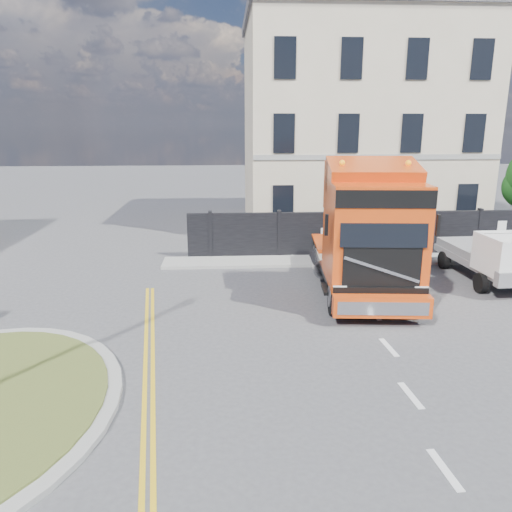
{
  "coord_description": "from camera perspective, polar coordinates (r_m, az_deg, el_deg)",
  "views": [
    {
      "loc": [
        -1.29,
        -12.3,
        5.73
      ],
      "look_at": [
        -0.4,
        2.48,
        1.8
      ],
      "focal_mm": 35.0,
      "sensor_mm": 36.0,
      "label": 1
    }
  ],
  "objects": [
    {
      "name": "ground",
      "position": [
        13.63,
        2.35,
        -10.01
      ],
      "size": [
        120.0,
        120.0,
        0.0
      ],
      "primitive_type": "plane",
      "color": "#424244",
      "rests_on": "ground"
    },
    {
      "name": "hoarding_fence",
      "position": [
        23.19,
        16.43,
        2.48
      ],
      "size": [
        18.8,
        0.25,
        2.0
      ],
      "color": "black",
      "rests_on": "ground"
    },
    {
      "name": "georgian_building",
      "position": [
        29.71,
        11.14,
        14.68
      ],
      "size": [
        12.3,
        10.3,
        12.8
      ],
      "color": "beige",
      "rests_on": "ground"
    },
    {
      "name": "pavement_far",
      "position": [
        22.4,
        15.69,
        -0.37
      ],
      "size": [
        20.0,
        1.6,
        0.12
      ],
      "primitive_type": "cube",
      "color": "gray",
      "rests_on": "ground"
    },
    {
      "name": "truck",
      "position": [
        16.93,
        12.67,
        1.88
      ],
      "size": [
        3.45,
        7.79,
        4.54
      ],
      "rotation": [
        0.0,
        0.0,
        -0.09
      ],
      "color": "black",
      "rests_on": "ground"
    },
    {
      "name": "flatbed_pickup",
      "position": [
        19.88,
        26.27,
        -0.19
      ],
      "size": [
        2.19,
        4.95,
        2.03
      ],
      "rotation": [
        0.0,
        0.0,
        0.04
      ],
      "color": "slate",
      "rests_on": "ground"
    }
  ]
}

